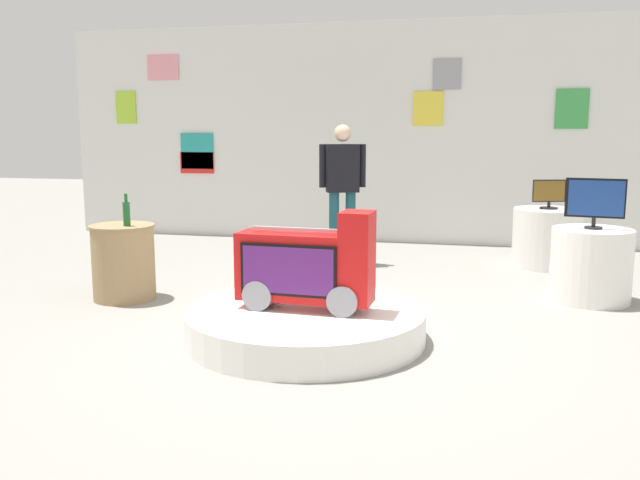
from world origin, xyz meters
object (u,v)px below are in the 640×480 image
object	(u,v)px
main_display_pedestal	(305,324)
bottle_on_side_table	(127,213)
shopper_browsing_near_truck	(342,183)
novelty_firetruck_tv	(307,269)
display_pedestal_left_rear	(547,238)
tv_on_left_rear	(549,194)
tv_on_center_rear	(595,200)
display_pedestal_center_rear	(591,265)
side_table_round	(124,261)

from	to	relation	value
main_display_pedestal	bottle_on_side_table	size ratio (longest dim) A/B	6.11
bottle_on_side_table	shopper_browsing_near_truck	bearing A→B (deg)	53.82
novelty_firetruck_tv	display_pedestal_left_rear	distance (m)	3.99
display_pedestal_left_rear	shopper_browsing_near_truck	bearing A→B (deg)	-170.31
tv_on_left_rear	shopper_browsing_near_truck	world-z (taller)	shopper_browsing_near_truck
tv_on_left_rear	tv_on_center_rear	distance (m)	1.64
tv_on_left_rear	display_pedestal_center_rear	distance (m)	1.72
side_table_round	novelty_firetruck_tv	bearing A→B (deg)	-22.72
novelty_firetruck_tv	side_table_round	world-z (taller)	novelty_firetruck_tv
novelty_firetruck_tv	display_pedestal_center_rear	bearing A→B (deg)	37.55
main_display_pedestal	tv_on_left_rear	xyz separation A→B (m)	(2.10, 3.39, 0.75)
main_display_pedestal	novelty_firetruck_tv	distance (m)	0.44
shopper_browsing_near_truck	bottle_on_side_table	bearing A→B (deg)	-126.18
tv_on_center_rear	bottle_on_side_table	size ratio (longest dim) A/B	1.74
novelty_firetruck_tv	side_table_round	size ratio (longest dim) A/B	1.46
novelty_firetruck_tv	bottle_on_side_table	bearing A→B (deg)	157.94
tv_on_center_rear	bottle_on_side_table	distance (m)	4.37
main_display_pedestal	shopper_browsing_near_truck	distance (m)	3.12
novelty_firetruck_tv	tv_on_left_rear	distance (m)	4.00
main_display_pedestal	shopper_browsing_near_truck	size ratio (longest dim) A/B	1.11
tv_on_center_rear	bottle_on_side_table	bearing A→B (deg)	-166.86
display_pedestal_left_rear	tv_on_left_rear	distance (m)	0.53
side_table_round	shopper_browsing_near_truck	distance (m)	2.81
tv_on_center_rear	side_table_round	bearing A→B (deg)	-167.92
display_pedestal_left_rear	bottle_on_side_table	world-z (taller)	bottle_on_side_table
display_pedestal_center_rear	side_table_round	size ratio (longest dim) A/B	1.03
main_display_pedestal	side_table_round	world-z (taller)	side_table_round
side_table_round	main_display_pedestal	bearing A→B (deg)	-22.73
tv_on_center_rear	side_table_round	xyz separation A→B (m)	(-4.34, -0.93, -0.60)
tv_on_left_rear	bottle_on_side_table	bearing A→B (deg)	-146.91
side_table_round	bottle_on_side_table	xyz separation A→B (m)	(0.09, -0.06, 0.47)
tv_on_left_rear	tv_on_center_rear	xyz separation A→B (m)	(0.24, -1.62, 0.09)
novelty_firetruck_tv	display_pedestal_center_rear	distance (m)	2.93
novelty_firetruck_tv	tv_on_left_rear	size ratio (longest dim) A/B	2.68
tv_on_left_rear	shopper_browsing_near_truck	distance (m)	2.43
display_pedestal_left_rear	side_table_round	distance (m)	4.84
novelty_firetruck_tv	shopper_browsing_near_truck	size ratio (longest dim) A/B	0.63
main_display_pedestal	tv_on_left_rear	world-z (taller)	tv_on_left_rear
bottle_on_side_table	shopper_browsing_near_truck	xyz separation A→B (m)	(1.62, 2.21, 0.14)
novelty_firetruck_tv	display_pedestal_left_rear	xyz separation A→B (m)	(2.08, 3.40, -0.21)
display_pedestal_left_rear	side_table_round	bearing A→B (deg)	-148.10
tv_on_left_rear	shopper_browsing_near_truck	xyz separation A→B (m)	(-2.40, -0.41, 0.11)
tv_on_left_rear	side_table_round	world-z (taller)	tv_on_left_rear
display_pedestal_center_rear	tv_on_center_rear	bearing A→B (deg)	-80.87
novelty_firetruck_tv	tv_on_center_rear	bearing A→B (deg)	37.47
main_display_pedestal	tv_on_center_rear	xyz separation A→B (m)	(2.34, 1.77, 0.84)
display_pedestal_left_rear	shopper_browsing_near_truck	distance (m)	2.52
tv_on_left_rear	bottle_on_side_table	distance (m)	4.79
tv_on_left_rear	side_table_round	bearing A→B (deg)	-148.13
display_pedestal_left_rear	tv_on_center_rear	world-z (taller)	tv_on_center_rear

